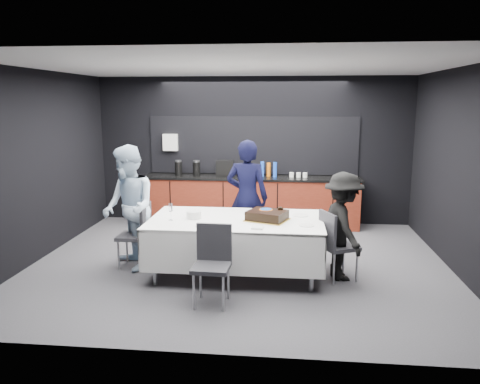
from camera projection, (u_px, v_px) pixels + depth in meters
name	position (u px, v px, depth m)	size (l,w,h in m)	color
ground	(239.00, 264.00, 6.84)	(6.00, 6.00, 0.00)	#48474D
room_shell	(239.00, 136.00, 6.48)	(6.04, 5.04, 2.82)	white
kitchenette	(251.00, 197.00, 8.90)	(4.10, 0.64, 2.05)	#5B1B0E
party_table	(236.00, 229.00, 6.32)	(2.32, 1.32, 0.78)	#99999E
cake_assembly	(267.00, 215.00, 6.21)	(0.63, 0.58, 0.17)	gold
plate_stack	(194.00, 215.00, 6.31)	(0.20, 0.20, 0.10)	white
loose_plate_near	(203.00, 226.00, 5.93)	(0.20, 0.20, 0.01)	white
loose_plate_right_a	(300.00, 215.00, 6.47)	(0.22, 0.22, 0.01)	white
loose_plate_right_b	(306.00, 225.00, 5.95)	(0.19, 0.19, 0.01)	white
loose_plate_far	(250.00, 214.00, 6.56)	(0.18, 0.18, 0.01)	white
fork_pile	(257.00, 228.00, 5.78)	(0.14, 0.09, 0.02)	white
champagne_flute	(171.00, 209.00, 6.19)	(0.06, 0.06, 0.22)	white
chair_left	(139.00, 231.00, 6.62)	(0.42, 0.42, 0.92)	#2E2E33
chair_right	(334.00, 241.00, 6.13)	(0.55, 0.55, 0.92)	#2E2E33
chair_near	(213.00, 258.00, 5.45)	(0.44, 0.44, 0.92)	#2E2E33
person_center	(247.00, 197.00, 7.15)	(0.65, 0.42, 1.77)	black
person_left	(129.00, 208.00, 6.51)	(0.85, 0.66, 1.75)	silver
person_right	(343.00, 226.00, 6.15)	(0.93, 0.53, 1.43)	black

